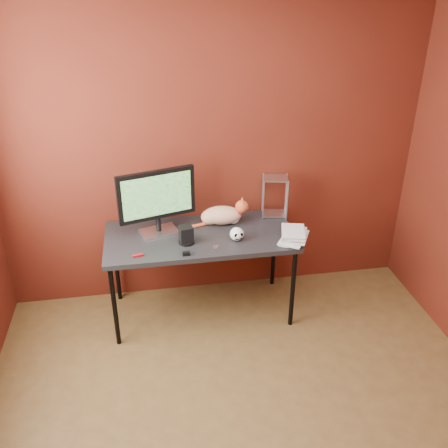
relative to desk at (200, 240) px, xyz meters
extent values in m
cube|color=brown|center=(0.15, -1.37, -0.70)|extent=(3.50, 3.50, 0.01)
cube|color=#51180F|center=(0.15, 0.38, 0.60)|extent=(3.50, 0.02, 2.60)
cube|color=black|center=(0.00, 0.00, 0.03)|extent=(1.50, 0.70, 0.04)
cylinder|color=black|center=(-0.70, -0.30, -0.34)|extent=(0.04, 0.04, 0.71)
cylinder|color=black|center=(0.70, -0.30, -0.34)|extent=(0.04, 0.04, 0.71)
cylinder|color=black|center=(-0.70, 0.30, -0.34)|extent=(0.04, 0.04, 0.71)
cylinder|color=black|center=(0.70, 0.30, -0.34)|extent=(0.04, 0.04, 0.71)
cube|color=#BCBBC0|center=(-0.32, 0.09, 0.06)|extent=(0.33, 0.27, 0.02)
cylinder|color=black|center=(-0.32, 0.09, 0.13)|extent=(0.04, 0.04, 0.12)
cube|color=black|center=(-0.32, 0.09, 0.39)|extent=(0.60, 0.20, 0.40)
cube|color=#144813|center=(-0.32, 0.09, 0.39)|extent=(0.53, 0.15, 0.33)
ellipsoid|color=#CA632A|center=(0.20, 0.16, 0.13)|extent=(0.35, 0.21, 0.15)
ellipsoid|color=#CA632A|center=(0.11, 0.17, 0.11)|extent=(0.17, 0.16, 0.12)
sphere|color=white|center=(0.30, 0.15, 0.10)|extent=(0.11, 0.11, 0.11)
sphere|color=#D75729|center=(0.36, 0.14, 0.20)|extent=(0.11, 0.11, 0.11)
cone|color=#D75729|center=(0.36, 0.11, 0.26)|extent=(0.03, 0.03, 0.04)
cone|color=#D75729|center=(0.37, 0.17, 0.26)|extent=(0.03, 0.03, 0.04)
cylinder|color=#B60C21|center=(0.35, 0.14, 0.16)|extent=(0.08, 0.08, 0.01)
cylinder|color=#D75729|center=(0.02, 0.14, 0.06)|extent=(0.17, 0.08, 0.03)
ellipsoid|color=white|center=(0.27, -0.13, 0.10)|extent=(0.11, 0.11, 0.11)
ellipsoid|color=black|center=(0.25, -0.18, 0.12)|extent=(0.03, 0.01, 0.03)
ellipsoid|color=black|center=(0.29, -0.18, 0.12)|extent=(0.03, 0.01, 0.03)
cube|color=black|center=(0.27, -0.18, 0.09)|extent=(0.06, 0.01, 0.01)
cylinder|color=black|center=(-0.12, -0.11, 0.06)|extent=(0.12, 0.12, 0.02)
cube|color=black|center=(-0.12, -0.11, 0.13)|extent=(0.11, 0.10, 0.12)
imported|color=beige|center=(0.63, -0.16, 0.17)|extent=(0.28, 0.30, 0.24)
imported|color=beige|center=(0.63, -0.16, 0.41)|extent=(0.27, 0.29, 0.24)
imported|color=beige|center=(0.63, -0.16, 0.65)|extent=(0.25, 0.29, 0.24)
imported|color=beige|center=(0.63, -0.16, 0.89)|extent=(0.23, 0.28, 0.24)
cylinder|color=#BCBBC0|center=(0.57, 0.17, 0.22)|extent=(0.01, 0.01, 0.34)
cylinder|color=#BCBBC0|center=(0.77, 0.17, 0.22)|extent=(0.01, 0.01, 0.34)
cylinder|color=#BCBBC0|center=(0.57, 0.33, 0.22)|extent=(0.01, 0.01, 0.34)
cylinder|color=#BCBBC0|center=(0.77, 0.33, 0.22)|extent=(0.01, 0.01, 0.34)
cube|color=#BCBBC0|center=(0.67, 0.25, 0.06)|extent=(0.23, 0.20, 0.01)
cube|color=#BCBBC0|center=(0.67, 0.25, 0.39)|extent=(0.23, 0.20, 0.01)
cube|color=#A20C12|center=(-0.49, -0.25, 0.06)|extent=(0.08, 0.04, 0.02)
cube|color=black|center=(-0.14, -0.29, 0.06)|extent=(0.05, 0.03, 0.03)
cylinder|color=#BCBBC0|center=(0.09, -0.21, 0.05)|extent=(0.05, 0.05, 0.00)
camera|label=1|loc=(-0.39, -3.44, 1.98)|focal=40.00mm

